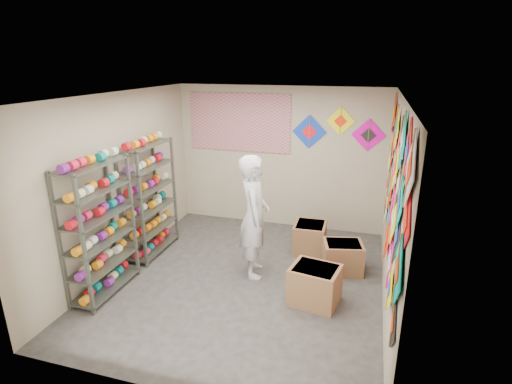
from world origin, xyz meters
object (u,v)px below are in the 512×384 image
(shelf_rack_front, at_px, (99,230))
(carton_c, at_px, (310,238))
(carton_a, at_px, (315,285))
(shopkeeper, at_px, (254,217))
(shelf_rack_back, at_px, (150,199))
(carton_b, at_px, (343,257))

(shelf_rack_front, xyz_separation_m, carton_c, (2.57, 2.06, -0.70))
(shelf_rack_front, xyz_separation_m, carton_a, (2.88, 0.56, -0.69))
(shelf_rack_front, height_order, shopkeeper, shelf_rack_front)
(shelf_rack_back, relative_size, carton_a, 3.02)
(shelf_rack_front, xyz_separation_m, shelf_rack_back, (0.00, 1.30, 0.00))
(shopkeeper, height_order, carton_c, shopkeeper)
(shelf_rack_back, height_order, carton_c, shelf_rack_back)
(shelf_rack_front, bearing_deg, carton_b, 25.60)
(shopkeeper, bearing_deg, shelf_rack_back, 66.47)
(shelf_rack_front, distance_m, carton_b, 3.59)
(shelf_rack_front, distance_m, carton_a, 3.01)
(shelf_rack_front, height_order, carton_b, shelf_rack_front)
(shelf_rack_front, distance_m, carton_c, 3.37)
(carton_c, bearing_deg, shelf_rack_front, -142.77)
(shelf_rack_back, xyz_separation_m, carton_c, (2.57, 0.76, -0.70))
(shopkeeper, xyz_separation_m, carton_a, (1.00, -0.52, -0.67))
(shopkeeper, distance_m, carton_a, 1.32)
(shopkeeper, height_order, carton_a, shopkeeper)
(carton_c, bearing_deg, carton_b, -43.73)
(carton_a, height_order, carton_c, carton_a)
(carton_b, relative_size, carton_c, 1.02)
(carton_b, bearing_deg, shelf_rack_front, -167.57)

